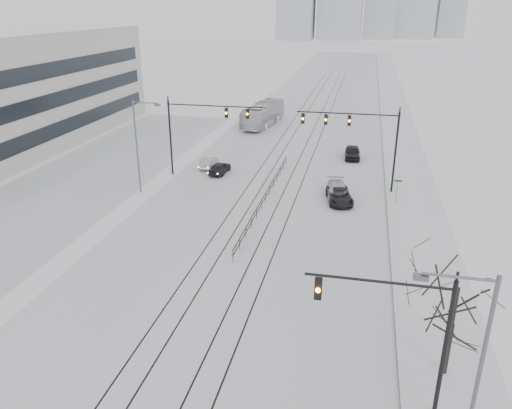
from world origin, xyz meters
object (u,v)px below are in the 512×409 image
object	(u,v)px
sedan_nb_far	(352,153)
box_truck	(263,115)
bare_tree	(457,297)
sedan_sb_inner	(220,168)
sedan_sb_outer	(209,162)
traffic_mast_near	(407,327)
sedan_nb_right	(337,191)
sedan_nb_front	(339,196)

from	to	relation	value
sedan_nb_far	box_truck	distance (m)	20.40
bare_tree	sedan_sb_inner	distance (m)	34.67
sedan_sb_outer	sedan_nb_far	size ratio (longest dim) A/B	0.85
bare_tree	sedan_nb_far	xyz separation A→B (m)	(-5.87, 37.11, -3.75)
bare_tree	traffic_mast_near	bearing A→B (deg)	-128.76
traffic_mast_near	sedan_nb_right	distance (m)	27.15
sedan_sb_inner	box_truck	size ratio (longest dim) A/B	0.31
sedan_sb_inner	sedan_sb_outer	bearing A→B (deg)	-40.40
sedan_sb_outer	box_truck	bearing A→B (deg)	-94.66
sedan_nb_right	sedan_sb_outer	bearing A→B (deg)	147.90
bare_tree	sedan_sb_inner	size ratio (longest dim) A/B	1.61
sedan_nb_right	sedan_nb_far	bearing A→B (deg)	77.92
box_truck	sedan_sb_outer	bearing A→B (deg)	93.88
sedan_nb_right	sedan_nb_far	size ratio (longest dim) A/B	1.11
sedan_nb_front	box_truck	size ratio (longest dim) A/B	0.38
traffic_mast_near	sedan_nb_far	xyz separation A→B (m)	(-3.46, 40.11, -3.82)
sedan_sb_inner	traffic_mast_near	bearing A→B (deg)	123.61
bare_tree	sedan_sb_outer	distance (m)	37.17
sedan_sb_inner	sedan_nb_front	xyz separation A→B (m)	(13.23, -5.86, -0.00)
sedan_sb_outer	sedan_nb_far	distance (m)	17.19
sedan_sb_inner	sedan_nb_far	xyz separation A→B (m)	(13.87, 8.87, 0.09)
sedan_nb_far	box_truck	world-z (taller)	box_truck
sedan_sb_inner	sedan_nb_far	distance (m)	16.46
bare_tree	sedan_sb_inner	xyz separation A→B (m)	(-19.74, 28.24, -3.84)
traffic_mast_near	sedan_nb_front	distance (m)	26.01
bare_tree	sedan_sb_outer	size ratio (longest dim) A/B	1.65
sedan_nb_front	sedan_nb_far	distance (m)	14.74
sedan_sb_inner	sedan_sb_outer	size ratio (longest dim) A/B	1.03
traffic_mast_near	box_truck	bearing A→B (deg)	107.55
sedan_nb_right	sedan_nb_front	bearing A→B (deg)	-84.59
bare_tree	box_truck	distance (m)	55.70
bare_tree	sedan_nb_right	bearing A→B (deg)	106.09
sedan_nb_right	sedan_nb_far	world-z (taller)	sedan_nb_far
traffic_mast_near	sedan_nb_right	world-z (taller)	traffic_mast_near
box_truck	sedan_nb_far	bearing A→B (deg)	141.53
sedan_sb_inner	sedan_nb_right	world-z (taller)	sedan_nb_right
sedan_nb_right	sedan_nb_far	distance (m)	13.63
traffic_mast_near	sedan_sb_outer	xyz separation A→B (m)	(-19.13, 33.05, -3.95)
sedan_sb_outer	sedan_nb_right	bearing A→B (deg)	156.00
bare_tree	sedan_nb_front	xyz separation A→B (m)	(-6.51, 22.38, -3.85)
sedan_sb_outer	box_truck	world-z (taller)	box_truck
traffic_mast_near	sedan_sb_outer	world-z (taller)	traffic_mast_near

